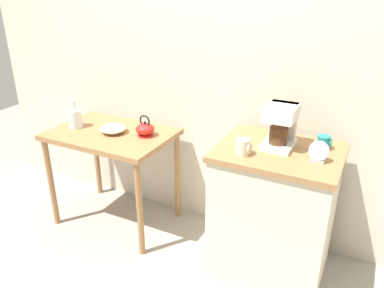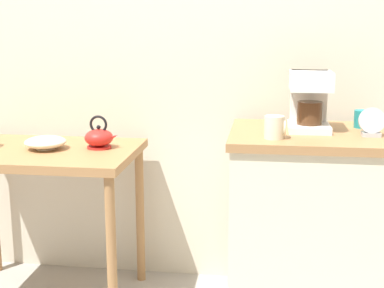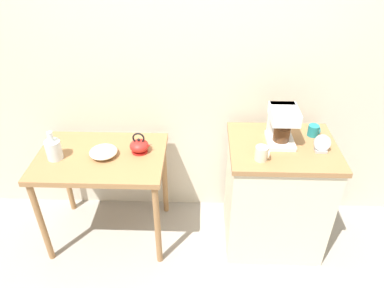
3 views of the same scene
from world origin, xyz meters
The scene contains 9 objects.
back_wall centered at (0.10, 0.43, 1.40)m, with size 4.40×0.10×2.80m, color beige.
wooden_table centered at (-0.67, 0.02, 0.68)m, with size 0.91×0.62×0.77m.
kitchen_counter centered at (0.60, 0.01, 0.45)m, with size 0.73×0.60×0.89m.
bowl_stoneware centered at (-0.64, 0.01, 0.81)m, with size 0.19×0.19×0.06m.
teakettle centered at (-0.39, 0.07, 0.83)m, with size 0.17×0.14×0.16m.
coffee_maker centered at (0.58, 0.06, 1.03)m, with size 0.18×0.22×0.26m.
mug_small_cream centered at (0.43, -0.16, 0.94)m, with size 0.09×0.08×0.09m.
mug_dark_teal centered at (0.83, 0.14, 0.93)m, with size 0.08×0.08×0.08m.
table_clock centered at (0.83, -0.06, 0.95)m, with size 0.11×0.05×0.12m.
Camera 2 is at (0.39, -2.36, 1.35)m, focal length 50.63 mm.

